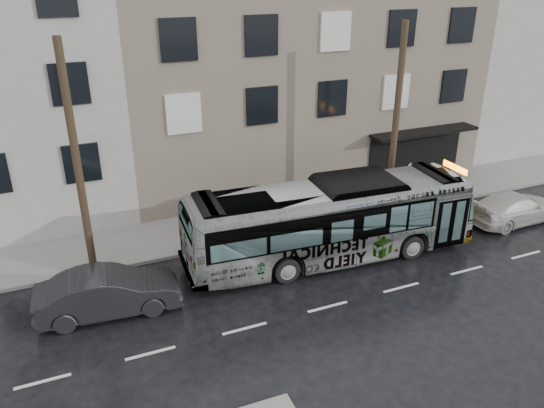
% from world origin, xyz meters
% --- Properties ---
extents(ground, '(120.00, 120.00, 0.00)m').
position_xyz_m(ground, '(0.00, 0.00, 0.00)').
color(ground, black).
rests_on(ground, ground).
extents(sidewalk, '(90.00, 3.60, 0.15)m').
position_xyz_m(sidewalk, '(0.00, 4.90, 0.07)').
color(sidewalk, gray).
rests_on(sidewalk, ground).
extents(building_taupe, '(20.00, 12.00, 11.00)m').
position_xyz_m(building_taupe, '(5.00, 12.70, 5.50)').
color(building_taupe, gray).
rests_on(building_taupe, ground).
extents(building_filler, '(18.00, 12.00, 12.00)m').
position_xyz_m(building_filler, '(24.00, 12.70, 6.00)').
color(building_filler, beige).
rests_on(building_filler, ground).
extents(utility_pole_front, '(0.30, 0.30, 9.00)m').
position_xyz_m(utility_pole_front, '(6.50, 3.30, 4.65)').
color(utility_pole_front, '#433321').
rests_on(utility_pole_front, sidewalk).
extents(utility_pole_rear, '(0.30, 0.30, 9.00)m').
position_xyz_m(utility_pole_rear, '(-7.50, 3.30, 4.65)').
color(utility_pole_rear, '#433321').
rests_on(utility_pole_rear, sidewalk).
extents(sign_post, '(0.06, 0.06, 2.40)m').
position_xyz_m(sign_post, '(7.60, 3.30, 1.35)').
color(sign_post, slate).
rests_on(sign_post, sidewalk).
extents(bus, '(12.37, 3.67, 3.40)m').
position_xyz_m(bus, '(1.76, 0.68, 1.70)').
color(bus, '#B2B2B2').
rests_on(bus, ground).
extents(white_sedan, '(4.98, 2.16, 1.43)m').
position_xyz_m(white_sedan, '(11.58, 0.21, 0.71)').
color(white_sedan, beige).
rests_on(white_sedan, ground).
extents(dark_sedan, '(5.06, 2.09, 1.63)m').
position_xyz_m(dark_sedan, '(-7.25, 0.27, 0.81)').
color(dark_sedan, black).
rests_on(dark_sedan, ground).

